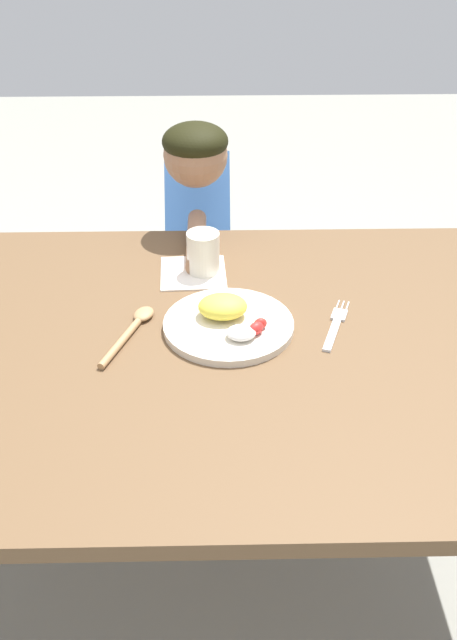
{
  "coord_description": "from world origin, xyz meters",
  "views": [
    {
      "loc": [
        0.05,
        -1.13,
        1.5
      ],
      "look_at": [
        0.07,
        0.05,
        0.72
      ],
      "focal_mm": 40.08,
      "sensor_mm": 36.0,
      "label": 1
    }
  ],
  "objects_px": {
    "plate": "(228,321)",
    "drinking_cup": "(203,253)",
    "fork": "(335,326)",
    "person": "(199,262)",
    "spoon": "(132,328)"
  },
  "relations": [
    {
      "from": "plate",
      "to": "drinking_cup",
      "type": "relative_size",
      "value": 2.67
    },
    {
      "from": "drinking_cup",
      "to": "fork",
      "type": "bearing_deg",
      "value": -40.26
    },
    {
      "from": "drinking_cup",
      "to": "person",
      "type": "distance_m",
      "value": 0.4
    },
    {
      "from": "plate",
      "to": "spoon",
      "type": "xyz_separation_m",
      "value": [
        -0.19,
        -0.01,
        -0.01
      ]
    },
    {
      "from": "fork",
      "to": "drinking_cup",
      "type": "relative_size",
      "value": 1.87
    },
    {
      "from": "plate",
      "to": "spoon",
      "type": "relative_size",
      "value": 1.26
    },
    {
      "from": "spoon",
      "to": "drinking_cup",
      "type": "xyz_separation_m",
      "value": [
        0.14,
        0.23,
        0.04
      ]
    },
    {
      "from": "plate",
      "to": "drinking_cup",
      "type": "distance_m",
      "value": 0.23
    },
    {
      "from": "spoon",
      "to": "person",
      "type": "height_order",
      "value": "person"
    },
    {
      "from": "fork",
      "to": "plate",
      "type": "bearing_deg",
      "value": 108.88
    },
    {
      "from": "fork",
      "to": "drinking_cup",
      "type": "bearing_deg",
      "value": 68.92
    },
    {
      "from": "fork",
      "to": "person",
      "type": "bearing_deg",
      "value": 45.8
    },
    {
      "from": "plate",
      "to": "spoon",
      "type": "bearing_deg",
      "value": -177.59
    },
    {
      "from": "fork",
      "to": "person",
      "type": "relative_size",
      "value": 0.19
    },
    {
      "from": "fork",
      "to": "drinking_cup",
      "type": "distance_m",
      "value": 0.35
    }
  ]
}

